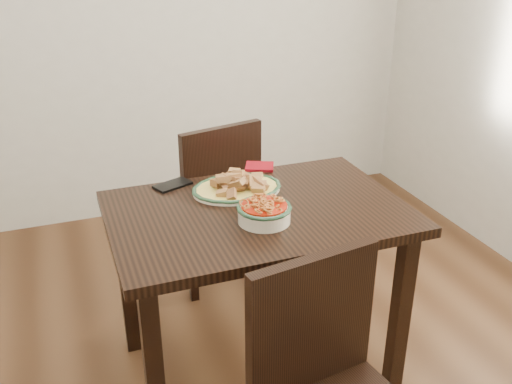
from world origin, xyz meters
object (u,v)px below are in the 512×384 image
object	(u,v)px
noodle_bowl	(264,211)
smartphone	(173,185)
fish_plate	(237,181)
chair_far	(212,196)
dining_table	(258,234)

from	to	relation	value
noodle_bowl	smartphone	bearing A→B (deg)	119.54
fish_plate	smartphone	xyz separation A→B (m)	(-0.23, 0.14, -0.04)
fish_plate	smartphone	distance (m)	0.27
fish_plate	chair_far	bearing A→B (deg)	85.94
fish_plate	noodle_bowl	world-z (taller)	fish_plate
noodle_bowl	fish_plate	bearing A→B (deg)	91.67
chair_far	fish_plate	bearing A→B (deg)	72.73
noodle_bowl	smartphone	distance (m)	0.49
smartphone	chair_far	bearing A→B (deg)	31.67
dining_table	fish_plate	world-z (taller)	fish_plate
dining_table	smartphone	bearing A→B (deg)	128.84
dining_table	noodle_bowl	bearing A→B (deg)	-98.44
fish_plate	dining_table	bearing A→B (deg)	-82.31
chair_far	smartphone	distance (m)	0.52
chair_far	noodle_bowl	bearing A→B (deg)	74.78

